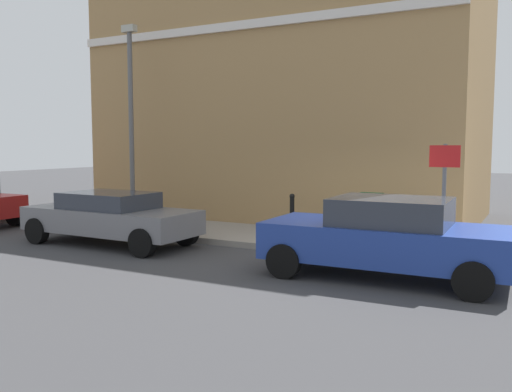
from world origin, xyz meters
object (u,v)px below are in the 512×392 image
at_px(car_grey, 110,217).
at_px(street_sign, 444,183).
at_px(utility_cabinet, 370,219).
at_px(bollard_near_cabinet, 292,212).
at_px(lamppost, 131,115).
at_px(car_blue, 385,237).

xyz_separation_m(car_grey, street_sign, (1.57, -7.50, 0.97)).
height_order(utility_cabinet, bollard_near_cabinet, utility_cabinet).
relative_size(car_grey, bollard_near_cabinet, 4.32).
xyz_separation_m(street_sign, lamppost, (0.98, 9.00, 1.64)).
relative_size(car_grey, street_sign, 1.95).
distance_m(bollard_near_cabinet, lamppost, 5.75).
xyz_separation_m(car_blue, car_grey, (0.13, 6.77, -0.08)).
distance_m(car_blue, utility_cabinet, 2.95).
bearing_deg(car_blue, street_sign, -114.31).
bearing_deg(car_blue, lamppost, -19.21).
bearing_deg(street_sign, bollard_near_cabinet, 73.64).
height_order(bollard_near_cabinet, street_sign, street_sign).
bearing_deg(bollard_near_cabinet, car_blue, -131.98).
bearing_deg(lamppost, utility_cabinet, -89.58).
distance_m(car_grey, lamppost, 3.95).
xyz_separation_m(utility_cabinet, lamppost, (-0.05, 7.18, 2.62)).
distance_m(street_sign, lamppost, 9.20).
bearing_deg(lamppost, street_sign, -96.24).
relative_size(bollard_near_cabinet, street_sign, 0.45).
height_order(car_blue, street_sign, street_sign).
bearing_deg(lamppost, car_blue, -107.96).
bearing_deg(street_sign, utility_cabinet, 60.25).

